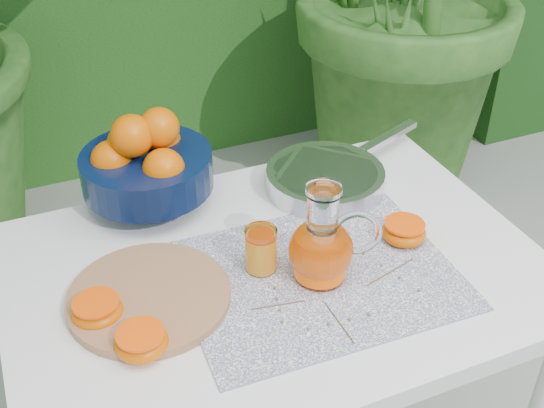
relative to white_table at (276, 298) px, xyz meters
name	(u,v)px	position (x,y,z in m)	size (l,w,h in m)	color
white_table	(276,298)	(0.00, 0.00, 0.00)	(1.00, 0.70, 0.75)	white
placemat	(317,275)	(0.06, -0.06, 0.08)	(0.50, 0.39, 0.00)	#0C0F46
cutting_board	(149,297)	(-0.25, 0.00, 0.09)	(0.29, 0.29, 0.02)	#AA714D
fruit_bowl	(145,162)	(-0.16, 0.30, 0.18)	(0.35, 0.35, 0.22)	black
juice_pitcher	(322,247)	(0.06, -0.06, 0.15)	(0.18, 0.15, 0.20)	white
juice_tumbler	(261,251)	(-0.03, 0.00, 0.13)	(0.07, 0.07, 0.09)	white
saute_pan	(326,178)	(0.21, 0.20, 0.11)	(0.47, 0.34, 0.05)	silver
orange_halves	(225,291)	(-0.12, -0.05, 0.10)	(0.71, 0.21, 0.04)	orange
thyme_sprigs	(340,298)	(0.07, -0.13, 0.09)	(0.33, 0.20, 0.01)	brown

